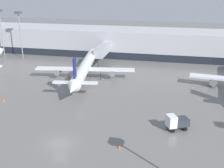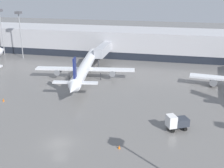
{
  "view_description": "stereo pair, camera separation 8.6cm",
  "coord_description": "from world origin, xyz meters",
  "px_view_note": "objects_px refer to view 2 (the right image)",
  "views": [
    {
      "loc": [
        16.6,
        -36.31,
        24.11
      ],
      "look_at": [
        3.93,
        21.3,
        3.0
      ],
      "focal_mm": 45.0,
      "sensor_mm": 36.0,
      "label": 1
    },
    {
      "loc": [
        16.69,
        -36.29,
        24.11
      ],
      "look_at": [
        3.93,
        21.3,
        3.0
      ],
      "focal_mm": 45.0,
      "sensor_mm": 36.0,
      "label": 2
    }
  ],
  "objects_px": {
    "service_truck_0": "(176,122)",
    "traffic_cone_2": "(3,100)",
    "parked_jet_1": "(85,67)",
    "apron_light_mast_3": "(19,21)",
    "traffic_cone_0": "(119,147)",
    "apron_light_mast_1": "(0,19)"
  },
  "relations": [
    {
      "from": "service_truck_0",
      "to": "apron_light_mast_3",
      "type": "height_order",
      "value": "apron_light_mast_3"
    },
    {
      "from": "parked_jet_1",
      "to": "service_truck_0",
      "type": "height_order",
      "value": "parked_jet_1"
    },
    {
      "from": "service_truck_0",
      "to": "apron_light_mast_3",
      "type": "xyz_separation_m",
      "value": [
        -51.67,
        39.98,
        11.08
      ]
    },
    {
      "from": "apron_light_mast_1",
      "to": "apron_light_mast_3",
      "type": "xyz_separation_m",
      "value": [
        9.09,
        -3.17,
        -0.18
      ]
    },
    {
      "from": "service_truck_0",
      "to": "traffic_cone_0",
      "type": "height_order",
      "value": "service_truck_0"
    },
    {
      "from": "traffic_cone_0",
      "to": "apron_light_mast_3",
      "type": "xyz_separation_m",
      "value": [
        -43.11,
        48.11,
        12.3
      ]
    },
    {
      "from": "service_truck_0",
      "to": "parked_jet_1",
      "type": "bearing_deg",
      "value": -72.13
    },
    {
      "from": "apron_light_mast_1",
      "to": "service_truck_0",
      "type": "bearing_deg",
      "value": -35.38
    },
    {
      "from": "service_truck_0",
      "to": "apron_light_mast_1",
      "type": "xyz_separation_m",
      "value": [
        -60.76,
        43.15,
        11.26
      ]
    },
    {
      "from": "service_truck_0",
      "to": "traffic_cone_2",
      "type": "height_order",
      "value": "service_truck_0"
    },
    {
      "from": "apron_light_mast_3",
      "to": "apron_light_mast_1",
      "type": "bearing_deg",
      "value": 160.77
    },
    {
      "from": "traffic_cone_0",
      "to": "service_truck_0",
      "type": "bearing_deg",
      "value": 43.49
    },
    {
      "from": "service_truck_0",
      "to": "traffic_cone_2",
      "type": "bearing_deg",
      "value": -35.18
    },
    {
      "from": "service_truck_0",
      "to": "traffic_cone_2",
      "type": "distance_m",
      "value": 37.06
    },
    {
      "from": "traffic_cone_2",
      "to": "traffic_cone_0",
      "type": "bearing_deg",
      "value": -24.44
    },
    {
      "from": "traffic_cone_2",
      "to": "service_truck_0",
      "type": "bearing_deg",
      "value": -7.26
    },
    {
      "from": "traffic_cone_0",
      "to": "parked_jet_1",
      "type": "bearing_deg",
      "value": 116.16
    },
    {
      "from": "parked_jet_1",
      "to": "apron_light_mast_3",
      "type": "relative_size",
      "value": 2.43
    },
    {
      "from": "apron_light_mast_1",
      "to": "traffic_cone_0",
      "type": "bearing_deg",
      "value": -44.49
    },
    {
      "from": "service_truck_0",
      "to": "traffic_cone_0",
      "type": "bearing_deg",
      "value": 15.58
    },
    {
      "from": "parked_jet_1",
      "to": "traffic_cone_0",
      "type": "distance_m",
      "value": 35.24
    },
    {
      "from": "parked_jet_1",
      "to": "apron_light_mast_1",
      "type": "relative_size",
      "value": 2.39
    }
  ]
}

